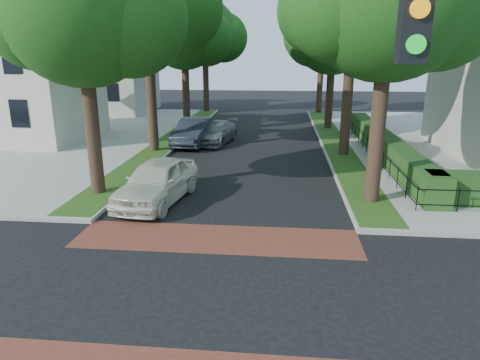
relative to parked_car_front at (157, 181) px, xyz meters
name	(u,v)px	position (x,y,z in m)	size (l,w,h in m)	color
ground	(197,293)	(2.84, -6.49, -0.85)	(120.00, 120.00, 0.00)	black
crosswalk_far	(217,239)	(2.84, -3.29, -0.84)	(9.00, 2.20, 0.01)	brown
grass_strip_ne	(333,140)	(8.24, 12.61, -0.69)	(1.60, 29.80, 0.02)	#284B15
grass_strip_nw	(173,137)	(-2.56, 12.61, -0.69)	(1.60, 29.80, 0.02)	#284B15
tree_right_mid	(355,7)	(8.45, 8.76, 7.14)	(8.25, 7.09, 11.22)	black
tree_right_far	(334,35)	(8.44, 17.73, 6.06)	(7.25, 6.23, 9.74)	black
tree_right_back	(323,35)	(8.45, 26.74, 6.42)	(7.50, 6.45, 10.20)	black
tree_left_near	(86,8)	(-2.55, 0.74, 6.42)	(7.50, 6.45, 10.20)	black
tree_left_mid	(149,2)	(-2.55, 8.76, 7.50)	(8.00, 6.88, 11.48)	black
tree_left_far	(186,33)	(-2.56, 17.73, 6.27)	(7.00, 6.02, 9.86)	black
tree_left_back	(206,34)	(-2.55, 26.75, 6.56)	(7.75, 6.66, 10.44)	black
hedge_main_road	(384,145)	(10.54, 8.51, -0.10)	(1.00, 18.00, 1.20)	#163B14
fence_main_road	(369,147)	(9.74, 8.51, -0.25)	(0.06, 18.00, 0.90)	black
house_left_near	(13,63)	(-12.65, 11.51, 4.19)	(10.00, 9.00, 10.14)	beige
house_left_far	(101,60)	(-12.65, 25.51, 4.19)	(10.00, 9.00, 10.14)	#B3AFA1
parked_car_front	(157,181)	(0.00, 0.00, 0.00)	(2.00, 4.98, 1.70)	silver
parked_car_middle	(194,132)	(-0.76, 11.02, -0.01)	(1.78, 5.11, 1.68)	#202731
parked_car_rear	(216,132)	(0.53, 11.73, -0.16)	(1.94, 4.76, 1.38)	slate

